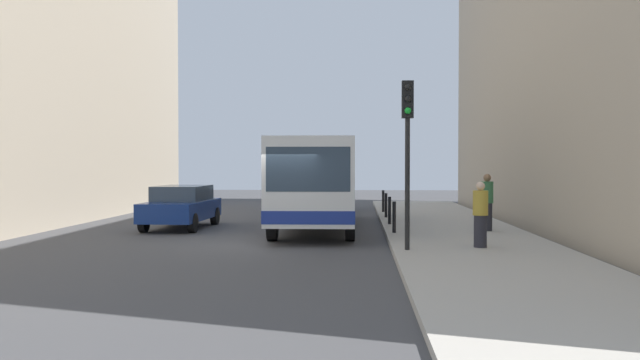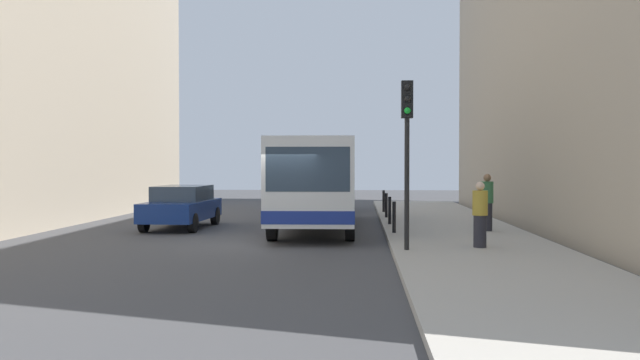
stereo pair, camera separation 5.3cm
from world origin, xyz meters
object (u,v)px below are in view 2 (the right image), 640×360
object	(u,v)px
bollard_farthest	(384,201)
car_behind_bus	(323,194)
bus	(317,179)
pedestrian_mid_sidewalk	(487,202)
traffic_light	(407,132)
bollard_far	(386,205)
bollard_mid	(390,210)
car_beside_bus	(182,206)
bollard_near	(394,217)
pedestrian_near_signal	(480,215)

from	to	relation	value
bollard_farthest	car_behind_bus	bearing A→B (deg)	129.14
bus	pedestrian_mid_sidewalk	bearing A→B (deg)	156.92
traffic_light	bollard_far	size ratio (longest dim) A/B	4.32
bus	bollard_mid	world-z (taller)	bus
car_beside_bus	bollard_near	world-z (taller)	car_beside_bus
bollard_near	pedestrian_mid_sidewalk	bearing A→B (deg)	14.69
bollard_near	bollard_mid	bearing A→B (deg)	90.00
bollard_near	bollard_farthest	size ratio (longest dim) A/B	1.00
bollard_mid	pedestrian_mid_sidewalk	distance (m)	3.71
bus	bollard_farthest	size ratio (longest dim) A/B	11.64
bus	car_beside_bus	world-z (taller)	bus
bollard_mid	pedestrian_near_signal	distance (m)	6.83
bollard_mid	bollard_far	bearing A→B (deg)	90.00
bollard_near	bollard_farthest	bearing A→B (deg)	90.00
bollard_mid	pedestrian_mid_sidewalk	size ratio (longest dim) A/B	0.53
bus	bollard_mid	xyz separation A→B (m)	(2.53, 0.03, -1.10)
bollard_farthest	pedestrian_near_signal	distance (m)	12.71
bollard_near	bollard_mid	xyz separation A→B (m)	(0.00, 3.01, 0.00)
bollard_far	bollard_farthest	distance (m)	3.01
traffic_light	pedestrian_mid_sidewalk	bearing A→B (deg)	59.94
bollard_near	pedestrian_mid_sidewalk	xyz separation A→B (m)	(2.93, 0.77, 0.42)
pedestrian_near_signal	pedestrian_mid_sidewalk	size ratio (longest dim) A/B	0.92
car_beside_bus	bollard_mid	world-z (taller)	car_beside_bus
car_beside_bus	car_behind_bus	size ratio (longest dim) A/B	0.99
car_beside_bus	pedestrian_mid_sidewalk	xyz separation A→B (m)	(10.17, -1.90, 0.26)
bus	traffic_light	bearing A→B (deg)	109.29
bus	pedestrian_near_signal	xyz separation A→B (m)	(4.49, -6.51, -0.76)
bus	bollard_farthest	xyz separation A→B (m)	(2.53, 6.04, -1.10)
bollard_mid	pedestrian_near_signal	xyz separation A→B (m)	(1.96, -6.54, 0.34)
car_behind_bus	pedestrian_mid_sidewalk	xyz separation A→B (m)	(5.78, -11.75, 0.26)
traffic_light	bollard_near	xyz separation A→B (m)	(-0.10, 4.12, -2.38)
car_beside_bus	pedestrian_near_signal	world-z (taller)	pedestrian_near_signal
car_behind_bus	bollard_mid	bearing A→B (deg)	103.41
pedestrian_near_signal	bollard_near	bearing A→B (deg)	-129.52
bollard_mid	pedestrian_near_signal	world-z (taller)	pedestrian_near_signal
bus	bollard_farthest	world-z (taller)	bus
bollard_near	pedestrian_mid_sidewalk	world-z (taller)	pedestrian_mid_sidewalk
car_behind_bus	bollard_near	xyz separation A→B (m)	(2.85, -12.52, -0.16)
car_beside_bus	traffic_light	bearing A→B (deg)	138.99
bus	bollard_near	size ratio (longest dim) A/B	11.64
bollard_near	pedestrian_near_signal	size ratio (longest dim) A/B	0.58
bus	pedestrian_near_signal	distance (m)	7.94
pedestrian_mid_sidewalk	car_beside_bus	bearing A→B (deg)	101.18
pedestrian_mid_sidewalk	bus	bearing A→B (deg)	89.70
bollard_near	bollard_farthest	xyz separation A→B (m)	(0.00, 9.03, 0.00)
traffic_light	car_behind_bus	bearing A→B (deg)	100.03
bollard_far	bollard_near	bearing A→B (deg)	-90.00
bollard_farthest	bollard_near	bearing A→B (deg)	-90.00
bus	car_beside_bus	distance (m)	4.81
car_beside_bus	pedestrian_mid_sidewalk	world-z (taller)	pedestrian_mid_sidewalk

